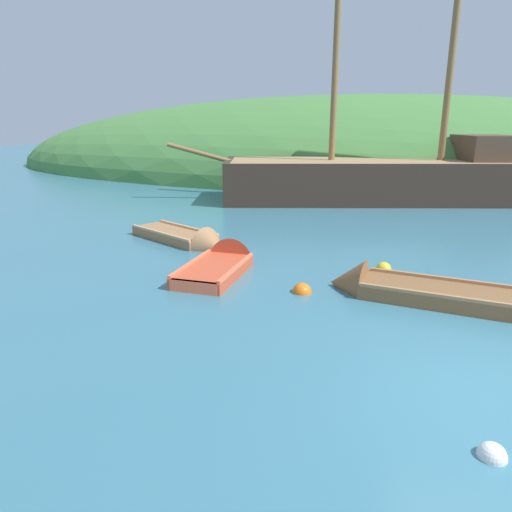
{
  "coord_description": "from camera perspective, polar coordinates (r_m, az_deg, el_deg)",
  "views": [
    {
      "loc": [
        -1.14,
        -6.19,
        3.6
      ],
      "look_at": [
        -5.02,
        4.52,
        0.29
      ],
      "focal_mm": 32.84,
      "sensor_mm": 36.0,
      "label": 1
    }
  ],
  "objects": [
    {
      "name": "rowboat_near_dock",
      "position": [
        10.45,
        17.37,
        -4.17
      ],
      "size": [
        3.86,
        1.51,
        1.16
      ],
      "rotation": [
        0.0,
        0.0,
        3.06
      ],
      "color": "brown",
      "rests_on": "ground"
    },
    {
      "name": "rowboat_outer_left",
      "position": [
        14.4,
        -8.28,
        1.88
      ],
      "size": [
        3.87,
        2.55,
        1.09
      ],
      "rotation": [
        0.0,
        0.0,
        5.86
      ],
      "color": "#9E7047",
      "rests_on": "ground"
    },
    {
      "name": "rowboat_outer_right",
      "position": [
        11.73,
        -4.1,
        -1.3
      ],
      "size": [
        1.34,
        3.03,
        1.17
      ],
      "rotation": [
        0.0,
        0.0,
        1.62
      ],
      "color": "#C64C2D",
      "rests_on": "ground"
    },
    {
      "name": "shore_hill",
      "position": [
        35.9,
        11.18,
        10.15
      ],
      "size": [
        55.89,
        25.22,
        10.72
      ],
      "primitive_type": "ellipsoid",
      "color": "#477F3D",
      "rests_on": "ground"
    },
    {
      "name": "ground_plane",
      "position": [
        7.25,
        27.09,
        -15.5
      ],
      "size": [
        120.0,
        120.0,
        0.0
      ],
      "primitive_type": "plane",
      "color": "teal"
    },
    {
      "name": "buoy_white",
      "position": [
        6.24,
        26.77,
        -20.99
      ],
      "size": [
        0.33,
        0.33,
        0.33
      ],
      "primitive_type": "sphere",
      "color": "white",
      "rests_on": "ground"
    },
    {
      "name": "buoy_orange",
      "position": [
        10.25,
        5.62,
        -4.42
      ],
      "size": [
        0.42,
        0.42,
        0.42
      ],
      "primitive_type": "sphere",
      "color": "orange",
      "rests_on": "ground"
    },
    {
      "name": "buoy_yellow",
      "position": [
        12.18,
        15.27,
        -1.56
      ],
      "size": [
        0.37,
        0.37,
        0.37
      ],
      "primitive_type": "sphere",
      "color": "yellow",
      "rests_on": "ground"
    },
    {
      "name": "sailing_ship",
      "position": [
        22.83,
        16.26,
        8.24
      ],
      "size": [
        17.51,
        8.93,
        11.72
      ],
      "rotation": [
        0.0,
        0.0,
        3.48
      ],
      "color": "#38281E",
      "rests_on": "ground"
    }
  ]
}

